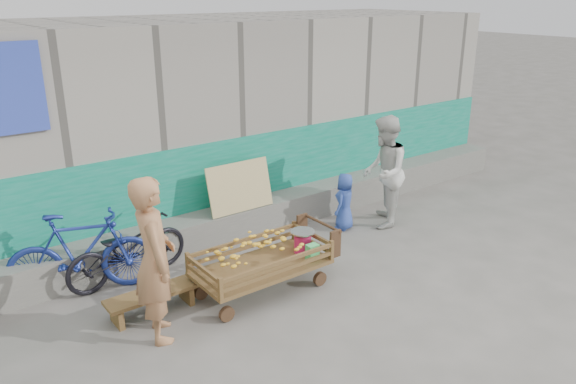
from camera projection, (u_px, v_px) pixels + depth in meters
ground at (324, 311)px, 6.33m from camera, size 80.00×80.00×0.00m
building_wall at (161, 120)px, 8.88m from camera, size 12.00×3.50×3.00m
banana_cart at (259, 255)px, 6.55m from camera, size 1.74×0.79×0.74m
bench at (152, 298)px, 6.24m from camera, size 1.04×0.31×0.26m
vendor_man at (155, 259)px, 5.61m from camera, size 0.57×0.73×1.75m
woman at (384, 172)px, 8.39m from camera, size 1.04×1.03×1.70m
child at (345, 201)px, 8.38m from camera, size 0.50×0.43×0.87m
bicycle_dark at (127, 249)px, 6.89m from camera, size 1.65×0.74×0.84m
bicycle_blue at (82, 253)px, 6.57m from camera, size 1.76×1.06×1.02m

